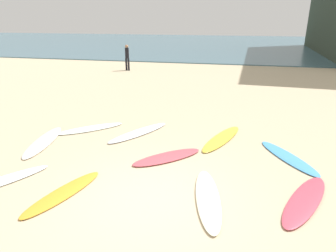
{
  "coord_description": "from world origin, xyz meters",
  "views": [
    {
      "loc": [
        1.53,
        -5.29,
        3.76
      ],
      "look_at": [
        -0.48,
        3.78,
        0.3
      ],
      "focal_mm": 31.46,
      "sensor_mm": 36.0,
      "label": 1
    }
  ],
  "objects_px": {
    "surfboard_4": "(90,129)",
    "surfboard_5": "(288,157)",
    "surfboard_7": "(63,193)",
    "surfboard_3": "(208,198)",
    "surfboard_0": "(139,132)",
    "surfboard_1": "(305,200)",
    "surfboard_6": "(44,141)",
    "surfboard_9": "(167,157)",
    "beachgoer_near": "(127,56)",
    "surfboard_2": "(222,138)"
  },
  "relations": [
    {
      "from": "surfboard_2",
      "to": "surfboard_5",
      "type": "xyz_separation_m",
      "value": [
        1.9,
        -0.98,
        -0.01
      ]
    },
    {
      "from": "surfboard_0",
      "to": "beachgoer_near",
      "type": "height_order",
      "value": "beachgoer_near"
    },
    {
      "from": "beachgoer_near",
      "to": "surfboard_4",
      "type": "bearing_deg",
      "value": 116.72
    },
    {
      "from": "surfboard_2",
      "to": "surfboard_7",
      "type": "xyz_separation_m",
      "value": [
        -3.34,
        -3.97,
        -0.01
      ]
    },
    {
      "from": "surfboard_6",
      "to": "surfboard_9",
      "type": "bearing_deg",
      "value": 165.92
    },
    {
      "from": "surfboard_4",
      "to": "surfboard_7",
      "type": "relative_size",
      "value": 1.09
    },
    {
      "from": "surfboard_5",
      "to": "surfboard_4",
      "type": "bearing_deg",
      "value": 141.85
    },
    {
      "from": "surfboard_1",
      "to": "beachgoer_near",
      "type": "relative_size",
      "value": 1.3
    },
    {
      "from": "surfboard_9",
      "to": "surfboard_2",
      "type": "bearing_deg",
      "value": -81.07
    },
    {
      "from": "surfboard_1",
      "to": "beachgoer_near",
      "type": "bearing_deg",
      "value": -31.16
    },
    {
      "from": "surfboard_4",
      "to": "surfboard_6",
      "type": "bearing_deg",
      "value": 105.7
    },
    {
      "from": "surfboard_0",
      "to": "surfboard_2",
      "type": "bearing_deg",
      "value": 32.64
    },
    {
      "from": "surfboard_4",
      "to": "surfboard_7",
      "type": "height_order",
      "value": "surfboard_7"
    },
    {
      "from": "surfboard_3",
      "to": "surfboard_5",
      "type": "xyz_separation_m",
      "value": [
        2.03,
        2.5,
        -0.01
      ]
    },
    {
      "from": "surfboard_7",
      "to": "surfboard_4",
      "type": "bearing_deg",
      "value": -53.77
    },
    {
      "from": "surfboard_3",
      "to": "surfboard_2",
      "type": "bearing_deg",
      "value": 77.43
    },
    {
      "from": "surfboard_1",
      "to": "surfboard_7",
      "type": "xyz_separation_m",
      "value": [
        -5.26,
        -0.86,
        -0.01
      ]
    },
    {
      "from": "surfboard_2",
      "to": "surfboard_1",
      "type": "bearing_deg",
      "value": -37.07
    },
    {
      "from": "surfboard_5",
      "to": "surfboard_6",
      "type": "distance_m",
      "value": 7.45
    },
    {
      "from": "surfboard_0",
      "to": "surfboard_5",
      "type": "bearing_deg",
      "value": 20.12
    },
    {
      "from": "surfboard_0",
      "to": "surfboard_5",
      "type": "relative_size",
      "value": 1.1
    },
    {
      "from": "surfboard_7",
      "to": "beachgoer_near",
      "type": "bearing_deg",
      "value": -57.26
    },
    {
      "from": "surfboard_7",
      "to": "surfboard_3",
      "type": "bearing_deg",
      "value": -153.29
    },
    {
      "from": "surfboard_9",
      "to": "surfboard_5",
      "type": "bearing_deg",
      "value": -118.62
    },
    {
      "from": "surfboard_4",
      "to": "surfboard_9",
      "type": "relative_size",
      "value": 1.12
    },
    {
      "from": "surfboard_1",
      "to": "surfboard_5",
      "type": "xyz_separation_m",
      "value": [
        -0.03,
        2.12,
        -0.01
      ]
    },
    {
      "from": "surfboard_5",
      "to": "surfboard_6",
      "type": "relative_size",
      "value": 0.92
    },
    {
      "from": "surfboard_7",
      "to": "beachgoer_near",
      "type": "height_order",
      "value": "beachgoer_near"
    },
    {
      "from": "surfboard_1",
      "to": "surfboard_2",
      "type": "xyz_separation_m",
      "value": [
        -1.92,
        3.1,
        0.0
      ]
    },
    {
      "from": "surfboard_2",
      "to": "surfboard_7",
      "type": "distance_m",
      "value": 5.18
    },
    {
      "from": "surfboard_3",
      "to": "surfboard_9",
      "type": "xyz_separation_m",
      "value": [
        -1.3,
        1.76,
        -0.0
      ]
    },
    {
      "from": "surfboard_2",
      "to": "surfboard_6",
      "type": "height_order",
      "value": "surfboard_2"
    },
    {
      "from": "surfboard_3",
      "to": "surfboard_6",
      "type": "distance_m",
      "value": 5.76
    },
    {
      "from": "surfboard_6",
      "to": "surfboard_7",
      "type": "relative_size",
      "value": 1.17
    },
    {
      "from": "surfboard_7",
      "to": "surfboard_9",
      "type": "distance_m",
      "value": 2.94
    },
    {
      "from": "surfboard_1",
      "to": "surfboard_4",
      "type": "bearing_deg",
      "value": 1.82
    },
    {
      "from": "surfboard_1",
      "to": "surfboard_7",
      "type": "relative_size",
      "value": 1.11
    },
    {
      "from": "surfboard_0",
      "to": "surfboard_1",
      "type": "distance_m",
      "value": 5.6
    },
    {
      "from": "surfboard_6",
      "to": "surfboard_9",
      "type": "relative_size",
      "value": 1.21
    },
    {
      "from": "beachgoer_near",
      "to": "surfboard_7",
      "type": "bearing_deg",
      "value": 117.88
    },
    {
      "from": "surfboard_5",
      "to": "beachgoer_near",
      "type": "relative_size",
      "value": 1.26
    },
    {
      "from": "surfboard_7",
      "to": "surfboard_9",
      "type": "bearing_deg",
      "value": -112.19
    },
    {
      "from": "surfboard_1",
      "to": "surfboard_9",
      "type": "bearing_deg",
      "value": 4.28
    },
    {
      "from": "surfboard_6",
      "to": "surfboard_7",
      "type": "height_order",
      "value": "same"
    },
    {
      "from": "surfboard_5",
      "to": "surfboard_7",
      "type": "height_order",
      "value": "surfboard_7"
    },
    {
      "from": "surfboard_4",
      "to": "surfboard_5",
      "type": "bearing_deg",
      "value": -138.57
    },
    {
      "from": "surfboard_9",
      "to": "beachgoer_near",
      "type": "xyz_separation_m",
      "value": [
        -6.04,
        13.54,
        1.01
      ]
    },
    {
      "from": "surfboard_4",
      "to": "surfboard_7",
      "type": "bearing_deg",
      "value": 157.46
    },
    {
      "from": "surfboard_6",
      "to": "surfboard_9",
      "type": "height_order",
      "value": "surfboard_9"
    },
    {
      "from": "surfboard_1",
      "to": "surfboard_5",
      "type": "bearing_deg",
      "value": -62.64
    }
  ]
}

